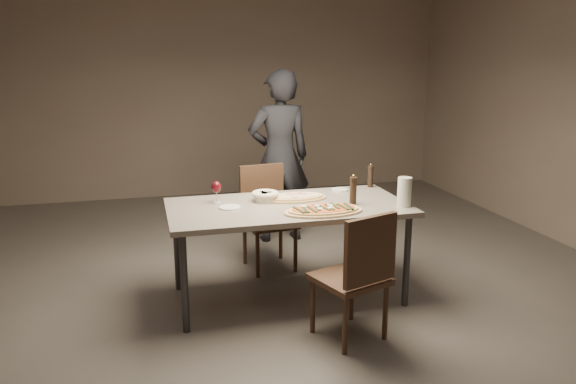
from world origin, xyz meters
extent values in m
plane|color=#58514B|center=(0.00, 0.00, 0.00)|extent=(7.00, 7.00, 0.00)
plane|color=gray|center=(0.00, 3.50, 1.40)|extent=(6.00, 0.00, 6.00)
cube|color=gray|center=(0.00, 0.00, 0.73)|extent=(1.80, 0.90, 0.04)
cylinder|color=#333335|center=(-0.82, -0.37, 0.35)|extent=(0.05, 0.05, 0.71)
cylinder|color=#333335|center=(0.82, -0.37, 0.35)|extent=(0.05, 0.05, 0.71)
cylinder|color=#333335|center=(-0.82, 0.37, 0.35)|extent=(0.05, 0.05, 0.71)
cylinder|color=#333335|center=(0.82, 0.37, 0.35)|extent=(0.05, 0.05, 0.71)
ellipsoid|color=white|center=(0.26, -0.22, 0.79)|extent=(0.05, 0.05, 0.01)
ellipsoid|color=white|center=(0.24, -0.28, 0.79)|extent=(0.05, 0.05, 0.01)
ellipsoid|color=white|center=(0.06, -0.20, 0.79)|extent=(0.05, 0.05, 0.01)
ellipsoid|color=white|center=(0.16, -0.28, 0.79)|extent=(0.05, 0.05, 0.01)
ellipsoid|color=white|center=(0.16, -0.21, 0.79)|extent=(0.05, 0.05, 0.01)
cube|color=#203516|center=(0.01, -0.27, 0.79)|extent=(0.06, 0.17, 0.01)
cube|color=#203516|center=(0.05, -0.28, 0.79)|extent=(0.03, 0.17, 0.01)
cube|color=#203516|center=(0.10, -0.28, 0.79)|extent=(0.04, 0.17, 0.01)
cube|color=#203516|center=(0.15, -0.25, 0.79)|extent=(0.03, 0.17, 0.01)
cube|color=#203516|center=(0.19, -0.26, 0.79)|extent=(0.07, 0.17, 0.01)
cube|color=#203516|center=(0.24, -0.26, 0.79)|extent=(0.03, 0.17, 0.01)
cube|color=#203516|center=(0.29, -0.24, 0.79)|extent=(0.03, 0.17, 0.01)
cube|color=#203516|center=(0.33, -0.28, 0.79)|extent=(0.05, 0.17, 0.01)
cube|color=#203516|center=(0.38, -0.27, 0.79)|extent=(0.02, 0.17, 0.01)
cylinder|color=#D28081|center=(0.17, 0.18, 0.79)|extent=(0.06, 0.06, 0.00)
cylinder|color=#D28081|center=(0.07, 0.08, 0.79)|extent=(0.06, 0.06, 0.00)
cylinder|color=#D28081|center=(0.13, 0.19, 0.79)|extent=(0.06, 0.06, 0.00)
cylinder|color=#D28081|center=(0.07, 0.19, 0.79)|extent=(0.06, 0.06, 0.00)
cylinder|color=beige|center=(-0.14, 0.16, 0.78)|extent=(0.18, 0.18, 0.07)
torus|color=beige|center=(-0.14, 0.16, 0.81)|extent=(0.21, 0.21, 0.03)
cube|color=#B17548|center=(-0.12, 0.16, 0.80)|extent=(0.06, 0.05, 0.04)
cube|color=#B17548|center=(-0.15, 0.18, 0.80)|extent=(0.07, 0.07, 0.04)
cube|color=#B17548|center=(-0.15, 0.13, 0.80)|extent=(0.06, 0.07, 0.04)
cylinder|color=white|center=(0.53, 0.32, 0.76)|extent=(0.13, 0.13, 0.02)
cylinder|color=#A4A33C|center=(0.53, 0.32, 0.76)|extent=(0.09, 0.09, 0.00)
cylinder|color=black|center=(0.83, 0.38, 0.83)|extent=(0.05, 0.05, 0.16)
cylinder|color=black|center=(0.83, 0.38, 0.92)|extent=(0.05, 0.05, 0.02)
sphere|color=gold|center=(0.83, 0.38, 0.94)|extent=(0.02, 0.02, 0.02)
cylinder|color=black|center=(0.48, -0.10, 0.84)|extent=(0.05, 0.05, 0.19)
cylinder|color=black|center=(0.48, -0.10, 0.95)|extent=(0.06, 0.06, 0.02)
sphere|color=gold|center=(0.48, -0.10, 0.97)|extent=(0.02, 0.02, 0.02)
cylinder|color=silver|center=(0.83, -0.25, 0.86)|extent=(0.11, 0.11, 0.22)
cylinder|color=silver|center=(-0.51, 0.21, 0.75)|extent=(0.06, 0.06, 0.01)
cylinder|color=silver|center=(-0.51, 0.21, 0.80)|extent=(0.01, 0.01, 0.08)
ellipsoid|color=#42090F|center=(-0.51, 0.21, 0.87)|extent=(0.07, 0.07, 0.09)
cylinder|color=white|center=(-0.44, 0.02, 0.76)|extent=(0.16, 0.16, 0.01)
cube|color=#3F281A|center=(0.24, -0.70, 0.41)|extent=(0.54, 0.54, 0.04)
cylinder|color=#3F281A|center=(0.13, -0.92, 0.20)|extent=(0.03, 0.03, 0.39)
cylinder|color=#3F281A|center=(0.45, -0.81, 0.20)|extent=(0.03, 0.03, 0.39)
cylinder|color=#3F281A|center=(0.02, -0.60, 0.20)|extent=(0.03, 0.03, 0.39)
cylinder|color=#3F281A|center=(0.34, -0.49, 0.20)|extent=(0.03, 0.03, 0.39)
cube|color=#3F281A|center=(0.30, -0.89, 0.67)|extent=(0.39, 0.17, 0.44)
cube|color=#3F281A|center=(0.00, 0.64, 0.42)|extent=(0.48, 0.48, 0.04)
cylinder|color=#3F281A|center=(0.15, 0.84, 0.20)|extent=(0.03, 0.03, 0.40)
cylinder|color=#3F281A|center=(-0.19, 0.79, 0.20)|extent=(0.03, 0.03, 0.40)
cylinder|color=#3F281A|center=(0.20, 0.49, 0.20)|extent=(0.03, 0.03, 0.40)
cylinder|color=#3F281A|center=(-0.15, 0.45, 0.20)|extent=(0.03, 0.03, 0.40)
cube|color=#3F281A|center=(-0.02, 0.83, 0.68)|extent=(0.41, 0.09, 0.45)
imported|color=black|center=(0.28, 1.39, 0.86)|extent=(0.64, 0.43, 1.72)
camera|label=1|loc=(-1.04, -3.95, 1.87)|focal=35.00mm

